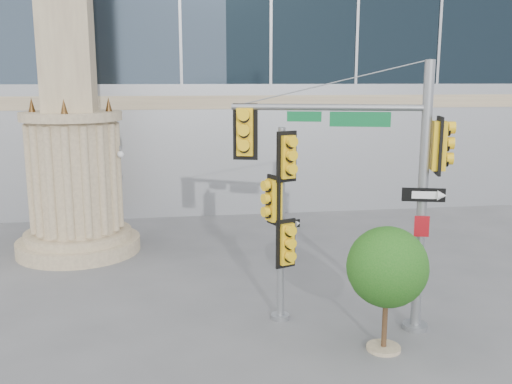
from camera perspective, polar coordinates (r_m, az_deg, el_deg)
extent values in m
plane|color=#545456|center=(13.66, 3.48, -15.91)|extent=(120.00, 120.00, 0.00)
cylinder|color=gray|center=(21.97, -17.26, -5.07)|extent=(4.40, 4.40, 0.50)
cylinder|color=gray|center=(21.87, -17.32, -4.06)|extent=(3.80, 3.80, 0.30)
cylinder|color=gray|center=(21.42, -17.66, 1.50)|extent=(3.00, 3.00, 4.00)
cylinder|color=gray|center=(21.18, -18.00, 7.24)|extent=(3.50, 3.50, 0.30)
cone|color=#472D14|center=(20.99, -14.53, 8.49)|extent=(0.24, 0.24, 0.50)
cone|color=#472D14|center=(21.41, -21.54, 8.12)|extent=(0.24, 0.24, 0.50)
cylinder|color=slate|center=(15.40, 15.60, -12.78)|extent=(0.62, 0.62, 0.13)
cylinder|color=slate|center=(14.41, 16.28, -0.80)|extent=(0.24, 0.24, 6.67)
cylinder|color=slate|center=(13.94, 7.17, 8.40)|extent=(4.53, 1.44, 0.16)
cube|color=#0B612E|center=(13.96, 10.36, 7.16)|extent=(1.40, 0.44, 0.36)
cube|color=yellow|center=(14.13, -1.07, 6.04)|extent=(0.67, 0.47, 1.39)
cube|color=yellow|center=(14.25, 17.81, 4.42)|extent=(0.47, 0.67, 1.39)
cube|color=black|center=(14.22, 16.41, -0.28)|extent=(0.99, 0.31, 0.33)
cube|color=maroon|center=(14.39, 16.24, -3.31)|extent=(0.35, 0.13, 0.51)
cylinder|color=slate|center=(15.43, 2.43, -12.33)|extent=(0.49, 0.49, 0.12)
cylinder|color=slate|center=(14.62, 2.51, -3.44)|extent=(0.18, 0.18, 5.05)
cube|color=yellow|center=(14.08, 3.07, 3.54)|extent=(0.62, 0.47, 1.26)
cube|color=yellow|center=(14.34, 1.79, -0.82)|extent=(0.47, 0.62, 1.26)
cube|color=yellow|center=(14.55, 2.97, -5.17)|extent=(0.62, 0.47, 1.26)
cube|color=black|center=(14.61, 3.37, -3.25)|extent=(0.59, 0.26, 0.20)
cylinder|color=gray|center=(14.15, 12.63, -14.97)|extent=(0.80, 0.80, 0.09)
cylinder|color=#382314|center=(13.84, 12.77, -12.17)|extent=(0.12, 0.12, 1.59)
sphere|color=#175012|center=(13.40, 13.00, -7.30)|extent=(1.86, 1.86, 1.86)
sphere|color=#175012|center=(13.82, 14.16, -7.94)|extent=(1.15, 1.15, 1.15)
sphere|color=#175012|center=(13.17, 12.04, -8.61)|extent=(0.97, 0.97, 0.97)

